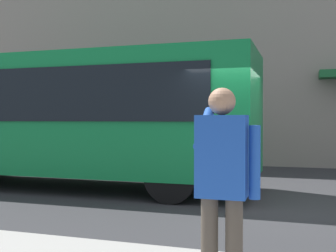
{
  "coord_description": "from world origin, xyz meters",
  "views": [
    {
      "loc": [
        -0.76,
        7.99,
        1.6
      ],
      "look_at": [
        1.94,
        -0.49,
        1.45
      ],
      "focal_mm": 44.61,
      "sensor_mm": 36.0,
      "label": 1
    }
  ],
  "objects": [
    {
      "name": "ground_plane",
      "position": [
        0.0,
        0.0,
        0.0
      ],
      "size": [
        60.0,
        60.0,
        0.0
      ],
      "primitive_type": "plane",
      "color": "#2B2B2D"
    },
    {
      "name": "red_bus",
      "position": [
        4.6,
        -0.6,
        1.68
      ],
      "size": [
        9.05,
        2.54,
        3.08
      ],
      "color": "#0F7238",
      "rests_on": "ground_plane"
    },
    {
      "name": "pedestrian_photographer",
      "position": [
        -0.16,
        4.67,
        1.14
      ],
      "size": [
        0.53,
        0.52,
        1.7
      ],
      "color": "#4C4238",
      "rests_on": "sidewalk_curb"
    }
  ]
}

